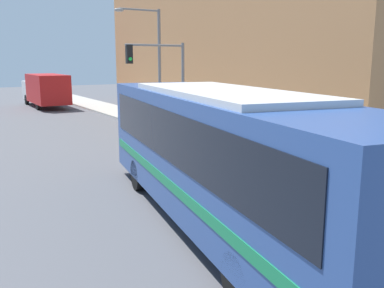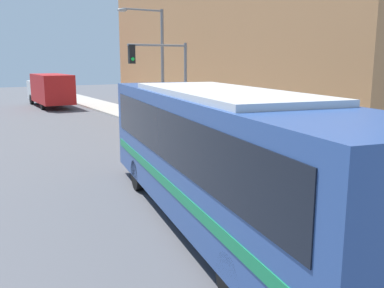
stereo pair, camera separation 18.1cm
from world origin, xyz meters
name	(u,v)px [view 1 (the left image)]	position (x,y,z in m)	size (l,w,h in m)	color
ground_plane	(211,213)	(0.00, 0.00, 0.00)	(120.00, 120.00, 0.00)	#515156
sidewalk	(129,115)	(5.97, 20.00, 0.06)	(2.94, 70.00, 0.13)	#A8A399
building_facade	(232,39)	(10.44, 13.59, 5.27)	(6.00, 25.18, 10.53)	#B27A4C
city_bus	(221,150)	(-0.34, -0.89, 1.91)	(4.49, 12.02, 3.33)	#2D4C8C
delivery_truck	(45,89)	(2.05, 29.10, 1.54)	(2.43, 8.46, 2.80)	#B21919
fire_hydrant	(277,152)	(5.10, 3.15, 0.51)	(0.22, 0.30, 0.76)	gold
traffic_light_pole	(163,71)	(4.06, 10.75, 3.41)	(3.28, 0.35, 4.73)	slate
parking_meter	(217,125)	(5.10, 7.31, 1.02)	(0.14, 0.14, 1.31)	slate
street_lamp	(153,57)	(4.96, 13.68, 4.16)	(2.77, 0.28, 6.70)	slate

